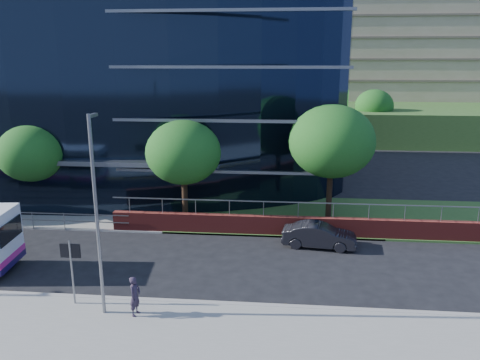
# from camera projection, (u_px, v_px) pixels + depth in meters

# --- Properties ---
(far_forecourt) EXTENTS (50.00, 8.00, 0.10)m
(far_forecourt) POSITION_uv_depth(u_px,v_px,m) (9.00, 207.00, 32.70)
(far_forecourt) COLOR gray
(far_forecourt) RESTS_ON ground
(grass_verge) EXTENTS (36.00, 8.00, 0.12)m
(grass_verge) POSITION_uv_depth(u_px,v_px,m) (452.00, 220.00, 30.02)
(grass_verge) COLOR #2D511E
(grass_verge) RESTS_ON ground
(glass_office) EXTENTS (44.00, 23.10, 16.00)m
(glass_office) POSITION_uv_depth(u_px,v_px,m) (85.00, 84.00, 40.02)
(glass_office) COLOR black
(glass_office) RESTS_ON ground
(retaining_wall) EXTENTS (34.00, 0.40, 2.11)m
(retaining_wall) POSITION_uv_depth(u_px,v_px,m) (403.00, 230.00, 26.67)
(retaining_wall) COLOR maroon
(retaining_wall) RESTS_ON ground
(apartment_block) EXTENTS (60.00, 42.00, 30.00)m
(apartment_block) POSITION_uv_depth(u_px,v_px,m) (410.00, 52.00, 71.06)
(apartment_block) COLOR #2D511E
(apartment_block) RESTS_ON ground
(street_sign) EXTENTS (0.85, 0.09, 2.80)m
(street_sign) POSITION_uv_depth(u_px,v_px,m) (71.00, 259.00, 19.10)
(street_sign) COLOR slate
(street_sign) RESTS_ON pavement_near
(tree_far_b) EXTENTS (4.29, 4.29, 6.05)m
(tree_far_b) POSITION_uv_depth(u_px,v_px,m) (32.00, 153.00, 29.94)
(tree_far_b) COLOR black
(tree_far_b) RESTS_ON ground
(tree_far_c) EXTENTS (4.62, 4.62, 6.51)m
(tree_far_c) POSITION_uv_depth(u_px,v_px,m) (183.00, 153.00, 28.48)
(tree_far_c) COLOR black
(tree_far_c) RESTS_ON ground
(tree_far_d) EXTENTS (5.28, 5.28, 7.44)m
(tree_far_d) POSITION_uv_depth(u_px,v_px,m) (332.00, 142.00, 28.48)
(tree_far_d) COLOR black
(tree_far_d) RESTS_ON ground
(tree_dist_e) EXTENTS (4.62, 4.62, 6.51)m
(tree_dist_e) POSITION_uv_depth(u_px,v_px,m) (374.00, 106.00, 56.84)
(tree_dist_e) COLOR black
(tree_dist_e) RESTS_ON ground
(streetlight_east) EXTENTS (0.15, 0.77, 8.00)m
(streetlight_east) POSITION_uv_depth(u_px,v_px,m) (97.00, 211.00, 17.83)
(streetlight_east) COLOR slate
(streetlight_east) RESTS_ON pavement_near
(parked_car) EXTENTS (4.18, 1.89, 1.33)m
(parked_car) POSITION_uv_depth(u_px,v_px,m) (319.00, 235.00, 25.68)
(parked_car) COLOR black
(parked_car) RESTS_ON ground
(pedestrian) EXTENTS (0.49, 0.65, 1.63)m
(pedestrian) POSITION_uv_depth(u_px,v_px,m) (135.00, 296.00, 18.52)
(pedestrian) COLOR #2B2132
(pedestrian) RESTS_ON pavement_near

